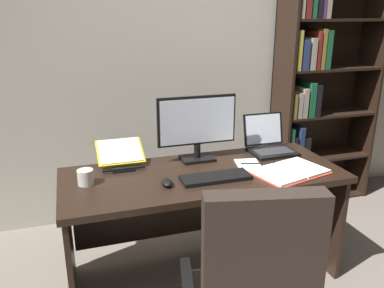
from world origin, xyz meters
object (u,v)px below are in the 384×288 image
notepad (249,165)px  laptop (269,144)px  desk (199,196)px  monitor (197,128)px  computer_mouse (167,183)px  pen (251,163)px  coffee_mug (86,177)px  reading_stand_with_book (120,154)px  keyboard (216,178)px  open_binder (290,172)px  bookshelf (315,92)px

notepad → laptop: bearing=39.4°
desk → monitor: 0.45m
computer_mouse → pen: computer_mouse is taller
notepad → coffee_mug: bearing=179.0°
coffee_mug → laptop: bearing=8.8°
computer_mouse → coffee_mug: (-0.44, 0.16, 0.02)m
laptop → reading_stand_with_book: (-1.05, 0.06, 0.02)m
monitor → coffee_mug: (-0.74, -0.19, -0.18)m
keyboard → notepad: keyboard is taller
open_binder → pen: bearing=115.9°
desk → notepad: 0.38m
bookshelf → notepad: bookshelf is taller
bookshelf → open_binder: (-0.83, -1.00, -0.27)m
keyboard → pen: keyboard is taller
reading_stand_with_book → open_binder: (0.97, -0.47, -0.06)m
monitor → notepad: bearing=-36.5°
reading_stand_with_book → notepad: bearing=-19.6°
reading_stand_with_book → notepad: reading_stand_with_book is taller
desk → reading_stand_with_book: (-0.47, 0.22, 0.27)m
keyboard → pen: bearing=25.4°
monitor → laptop: monitor is taller
notepad → coffee_mug: coffee_mug is taller
notepad → pen: pen is taller
reading_stand_with_book → open_binder: bearing=-26.0°
pen → desk: bearing=170.2°
desk → keyboard: 0.30m
desk → open_binder: 0.60m
computer_mouse → pen: 0.62m
reading_stand_with_book → desk: bearing=-25.3°
laptop → open_binder: size_ratio=0.62×
desk → monitor: (0.03, 0.15, 0.43)m
laptop → reading_stand_with_book: size_ratio=1.04×
open_binder → pen: open_binder is taller
desk → coffee_mug: size_ratio=18.56×
desk → notepad: (0.32, -0.06, 0.21)m
laptop → open_binder: 0.42m
bookshelf → pen: size_ratio=14.66×
computer_mouse → reading_stand_with_book: reading_stand_with_book is taller
desk → reading_stand_with_book: reading_stand_with_book is taller
monitor → computer_mouse: size_ratio=5.15×
desk → keyboard: keyboard is taller
monitor → reading_stand_with_book: monitor is taller
computer_mouse → pen: size_ratio=0.74×
notepad → bookshelf: bearing=38.5°
laptop → coffee_mug: bearing=-171.2°
monitor → reading_stand_with_book: 0.53m
desk → bookshelf: bearing=29.3°
bookshelf → pen: bearing=-141.0°
laptop → pen: laptop is taller
bookshelf → laptop: bookshelf is taller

